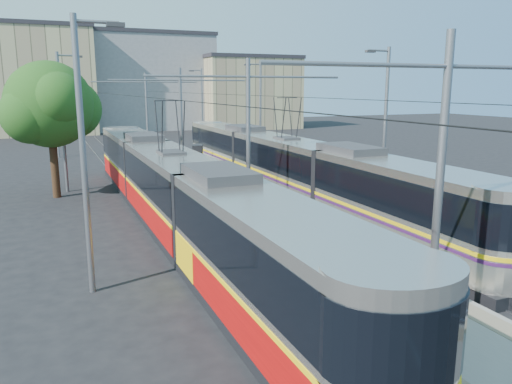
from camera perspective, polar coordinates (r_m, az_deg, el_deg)
name	(u,v)px	position (r m, az deg, el deg)	size (l,w,h in m)	color
ground	(341,278)	(16.56, 9.73, -9.69)	(160.00, 160.00, 0.00)	black
platform	(195,183)	(31.63, -6.99, 1.06)	(4.00, 50.00, 0.30)	gray
tactile_strip_left	(172,182)	(31.25, -9.55, 1.14)	(0.70, 50.00, 0.01)	gray
tactile_strip_right	(217,179)	(32.02, -4.50, 1.52)	(0.70, 50.00, 0.01)	gray
rails	(195,185)	(31.66, -6.98, 0.82)	(8.71, 70.00, 0.03)	gray
track_arrow	(281,343)	(12.57, 2.89, -16.82)	(1.20, 5.00, 0.01)	silver
tram_left	(172,190)	(21.73, -9.53, 0.20)	(2.43, 31.56, 5.50)	black
tram_right	(286,165)	(27.40, 3.50, 3.07)	(2.43, 30.78, 5.50)	black
catenary	(207,115)	(28.39, -5.61, 8.76)	(9.20, 70.00, 7.00)	slate
street_lamps	(177,115)	(34.99, -8.98, 8.69)	(15.18, 38.22, 8.00)	slate
shelter	(198,162)	(30.92, -6.65, 3.37)	(0.95, 1.20, 2.31)	black
tree	(55,106)	(29.72, -21.94, 9.11)	(5.13, 4.75, 7.46)	#382314
building_left	(28,80)	(72.93, -24.62, 11.53)	(16.32, 12.24, 13.85)	tan
building_centre	(145,82)	(78.26, -12.52, 12.21)	(18.36, 14.28, 13.73)	gray
building_right	(247,92)	(76.40, -1.03, 11.33)	(14.28, 10.20, 10.60)	tan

